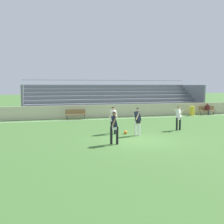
# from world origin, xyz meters

# --- Properties ---
(ground_plane) EXTENTS (160.00, 160.00, 0.00)m
(ground_plane) POSITION_xyz_m (0.00, 0.00, 0.00)
(ground_plane) COLOR #3D662D
(field_line_sideline) EXTENTS (44.00, 0.12, 0.01)m
(field_line_sideline) POSITION_xyz_m (0.00, 10.09, 0.00)
(field_line_sideline) COLOR white
(field_line_sideline) RESTS_ON ground
(sideline_wall) EXTENTS (48.00, 0.16, 1.21)m
(sideline_wall) POSITION_xyz_m (0.00, 11.36, 0.60)
(sideline_wall) COLOR beige
(sideline_wall) RESTS_ON ground
(bleacher_stand) EXTENTS (19.37, 5.20, 3.65)m
(bleacher_stand) POSITION_xyz_m (3.24, 14.99, 1.61)
(bleacher_stand) COLOR #9EA3AD
(bleacher_stand) RESTS_ON ground
(bench_far_right) EXTENTS (1.80, 0.40, 0.90)m
(bench_far_right) POSITION_xyz_m (-1.78, 10.64, 0.55)
(bench_far_right) COLOR olive
(bench_far_right) RESTS_ON ground
(bench_far_left) EXTENTS (1.80, 0.40, 0.90)m
(bench_far_left) POSITION_xyz_m (11.86, 10.64, 0.55)
(bench_far_left) COLOR olive
(bench_far_left) RESTS_ON ground
(trash_bin) EXTENTS (0.48, 0.48, 0.92)m
(trash_bin) POSITION_xyz_m (10.02, 10.48, 0.46)
(trash_bin) COLOR yellow
(trash_bin) RESTS_ON ground
(spectator_seated) EXTENTS (0.36, 0.42, 1.21)m
(spectator_seated) POSITION_xyz_m (11.86, 10.52, 0.70)
(spectator_seated) COLOR #2D2D38
(spectator_seated) RESTS_ON ground
(player_white_wide_right) EXTENTS (0.67, 0.51, 1.71)m
(player_white_wide_right) POSITION_xyz_m (-0.70, 2.55, 1.02)
(player_white_wide_right) COLOR black
(player_white_wide_right) RESTS_ON ground
(player_dark_on_ball) EXTENTS (0.41, 0.44, 1.69)m
(player_dark_on_ball) POSITION_xyz_m (0.54, 1.51, 1.01)
(player_dark_on_ball) COLOR white
(player_dark_on_ball) RESTS_ON ground
(player_dark_pressing_high) EXTENTS (0.42, 0.53, 1.71)m
(player_dark_pressing_high) POSITION_xyz_m (-1.58, -0.56, 1.02)
(player_dark_pressing_high) COLOR black
(player_dark_pressing_high) RESTS_ON ground
(player_white_deep_cover) EXTENTS (0.50, 0.73, 1.66)m
(player_white_deep_cover) POSITION_xyz_m (3.96, 2.60, 0.99)
(player_white_deep_cover) COLOR black
(player_white_deep_cover) RESTS_ON ground
(soccer_ball) EXTENTS (0.22, 0.22, 0.22)m
(soccer_ball) POSITION_xyz_m (-0.01, 2.16, 0.11)
(soccer_ball) COLOR orange
(soccer_ball) RESTS_ON ground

